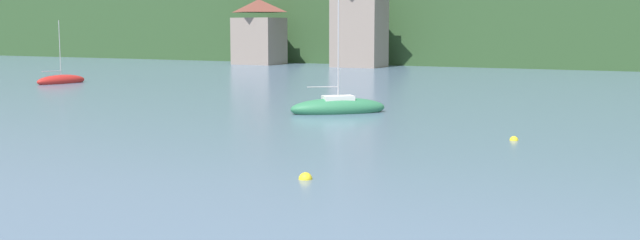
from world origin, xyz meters
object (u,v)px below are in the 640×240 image
at_px(shore_building_west, 259,33).
at_px(sailboat_far_8, 338,108).
at_px(shore_building_westcentral, 359,24).
at_px(sailboat_far_2, 61,81).
at_px(mooring_buoy_mid, 305,179).
at_px(mooring_buoy_near, 514,140).

distance_m(shore_building_west, sailboat_far_8, 60.27).
xyz_separation_m(shore_building_westcentral, sailboat_far_2, (-11.44, -38.37, -5.18)).
height_order(sailboat_far_2, mooring_buoy_mid, sailboat_far_2).
bearing_deg(shore_building_west, mooring_buoy_mid, -56.06).
height_order(shore_building_west, shore_building_westcentral, shore_building_westcentral).
distance_m(sailboat_far_2, mooring_buoy_near, 46.94).
relative_size(shore_building_west, mooring_buoy_mid, 19.24).
xyz_separation_m(mooring_buoy_near, mooring_buoy_mid, (-3.94, -11.90, 0.00)).
height_order(sailboat_far_2, sailboat_far_8, sailboat_far_8).
bearing_deg(sailboat_far_8, shore_building_westcentral, 70.32).
xyz_separation_m(shore_building_west, mooring_buoy_near, (48.18, -53.84, -4.28)).
bearing_deg(mooring_buoy_mid, shore_building_west, 123.94).
relative_size(sailboat_far_8, mooring_buoy_near, 22.86).
height_order(mooring_buoy_near, mooring_buoy_mid, mooring_buoy_mid).
height_order(shore_building_west, mooring_buoy_mid, shore_building_west).
height_order(shore_building_westcentral, sailboat_far_8, shore_building_westcentral).
distance_m(shore_building_west, sailboat_far_2, 39.02).
bearing_deg(shore_building_westcentral, mooring_buoy_near, -58.41).
relative_size(shore_building_west, mooring_buoy_near, 23.02).
distance_m(sailboat_far_2, mooring_buoy_mid, 48.71).
xyz_separation_m(shore_building_west, sailboat_far_2, (3.78, -38.62, -4.03)).
xyz_separation_m(shore_building_west, shore_building_westcentral, (15.22, -0.26, 1.14)).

